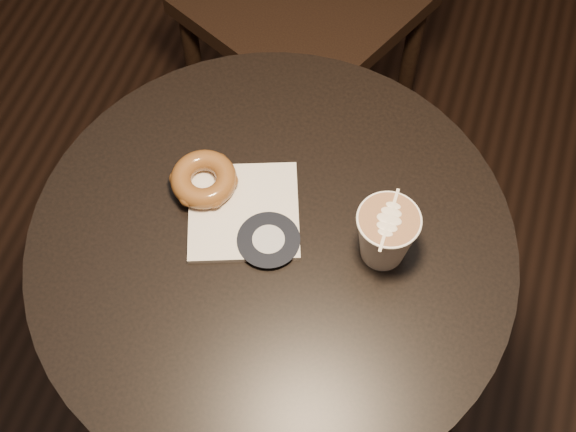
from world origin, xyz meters
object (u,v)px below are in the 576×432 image
at_px(cafe_table, 274,298).
at_px(doughnut, 204,179).
at_px(latte_cup, 385,236).
at_px(pastry_bag, 244,211).

bearing_deg(cafe_table, doughnut, 155.16).
distance_m(doughnut, latte_cup, 0.28).
bearing_deg(doughnut, latte_cup, -4.64).
xyz_separation_m(cafe_table, doughnut, (-0.12, 0.06, 0.22)).
bearing_deg(doughnut, cafe_table, -24.84).
relative_size(cafe_table, pastry_bag, 4.73).
bearing_deg(pastry_bag, latte_cup, -19.83).
distance_m(pastry_bag, doughnut, 0.07).
distance_m(cafe_table, doughnut, 0.26).
xyz_separation_m(cafe_table, pastry_bag, (-0.05, 0.03, 0.20)).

